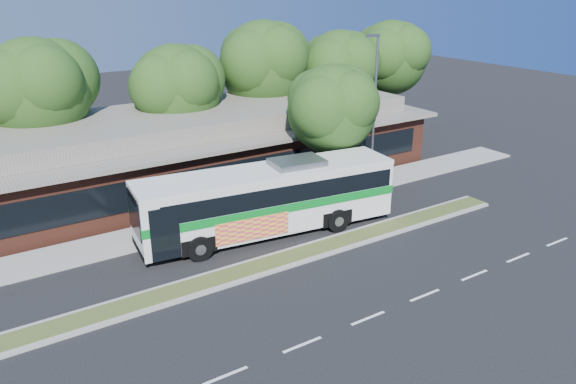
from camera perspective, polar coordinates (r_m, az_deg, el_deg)
name	(u,v)px	position (r m, az deg, el deg)	size (l,w,h in m)	color
ground	(294,265)	(25.24, 0.66, -7.44)	(120.00, 120.00, 0.00)	black
median_strip	(287,258)	(25.65, -0.09, -6.76)	(26.00, 1.10, 0.15)	#3D4A1F
sidewalk	(228,216)	(30.22, -6.09, -2.47)	(44.00, 2.60, 0.12)	gray
plaza_building	(178,150)	(35.21, -11.16, 4.24)	(33.20, 11.20, 4.45)	#5A291C
lamp_post	(374,107)	(33.61, 8.71, 8.49)	(0.93, 0.18, 9.07)	slate
tree_bg_b	(44,87)	(35.58, -23.56, 9.74)	(6.69, 6.00, 9.00)	black
tree_bg_c	(181,86)	(36.87, -10.79, 10.55)	(6.24, 5.60, 8.26)	black
tree_bg_d	(268,62)	(40.77, -2.07, 13.03)	(6.91, 6.20, 9.37)	black
tree_bg_e	(343,67)	(43.42, 5.58, 12.53)	(6.47, 5.80, 8.50)	black
tree_bg_f	(393,56)	(48.05, 10.63, 13.46)	(6.69, 6.00, 8.92)	black
transit_bus	(269,195)	(27.55, -1.97, -0.29)	(13.20, 4.39, 3.64)	silver
sidewalk_tree	(336,106)	(32.17, 4.88, 8.69)	(5.61, 5.03, 7.62)	black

